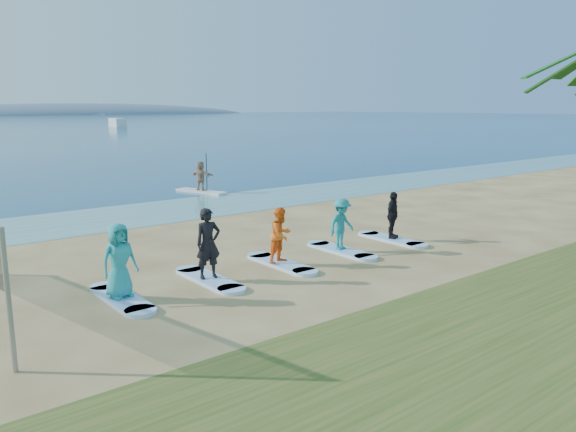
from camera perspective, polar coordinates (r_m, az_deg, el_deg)
ground at (r=15.96m, az=4.84°, el=-4.91°), size 600.00×600.00×0.00m
shallow_water at (r=24.46m, az=-12.31°, el=0.53°), size 600.00×600.00×0.00m
island_ridge at (r=328.56m, az=-20.19°, el=9.69°), size 220.00×56.00×18.00m
paddleboard at (r=29.30m, az=-8.81°, el=2.48°), size 1.54×3.07×0.12m
paddleboarder at (r=29.20m, az=-8.86°, el=4.06°), size 0.85×1.47×1.51m
boat_offshore_b at (r=126.03m, az=-16.91°, el=8.66°), size 3.01×6.85×1.84m
surfboard_0 at (r=13.59m, az=-16.57°, el=-8.04°), size 0.70×2.20×0.09m
student_0 at (r=13.33m, az=-16.78°, el=-4.34°), size 0.90×0.64×1.73m
surfboard_1 at (r=14.56m, az=-8.01°, el=-6.38°), size 0.70×2.20×0.09m
student_1 at (r=14.31m, az=-8.11°, el=-2.77°), size 0.71×0.51×1.80m
surfboard_2 at (r=15.82m, az=-0.71°, el=-4.85°), size 0.70×2.20×0.09m
student_2 at (r=15.61m, az=-0.71°, el=-1.94°), size 0.87×0.75×1.56m
surfboard_3 at (r=17.30m, az=5.41°, el=-3.50°), size 0.70×2.20×0.09m
student_3 at (r=17.11m, az=5.46°, el=-0.82°), size 1.07×0.69×1.57m
surfboard_4 at (r=18.95m, az=10.50°, el=-2.35°), size 0.70×2.20×0.09m
student_4 at (r=18.78m, az=10.58°, el=0.08°), size 0.98×0.71×1.55m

